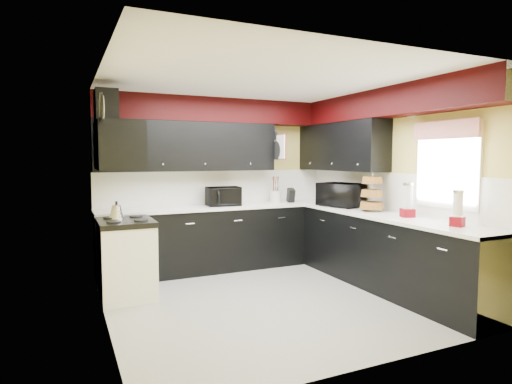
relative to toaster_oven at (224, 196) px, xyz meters
The scene contains 35 objects.
ground 1.83m from the toaster_oven, 89.40° to the right, with size 3.60×3.60×0.00m, color gray.
wall_back 0.37m from the toaster_oven, 87.28° to the left, with size 3.60×0.06×2.50m, color #E0C666.
wall_right 2.35m from the toaster_oven, 39.10° to the right, with size 0.06×3.60×2.50m, color #E0C666.
wall_left 2.32m from the toaster_oven, 140.41° to the right, with size 0.06×3.60×2.50m, color #E0C666.
ceiling 2.05m from the toaster_oven, 89.40° to the right, with size 3.60×3.60×0.06m, color white.
cab_back 0.63m from the toaster_oven, 57.77° to the left, with size 3.60×0.60×0.90m, color black.
cab_right 2.42m from the toaster_oven, 49.52° to the right, with size 0.60×3.00×0.90m, color black.
counter_back 0.16m from the toaster_oven, 57.77° to the left, with size 3.62×0.64×0.04m, color white.
counter_right 2.34m from the toaster_oven, 49.52° to the right, with size 0.64×3.02×0.04m, color white.
splash_back 0.33m from the toaster_oven, 87.20° to the left, with size 3.60×0.02×0.50m, color white.
splash_right 2.33m from the toaster_oven, 39.26° to the right, with size 0.02×3.60×0.50m, color white.
upper_back 0.88m from the toaster_oven, 162.86° to the left, with size 2.60×0.35×0.70m, color black.
upper_right 1.88m from the toaster_oven, 19.33° to the right, with size 0.35×1.80×0.70m, color black.
soffit_back 1.26m from the toaster_oven, 83.91° to the left, with size 3.60×0.36×0.35m, color black.
soffit_right 2.64m from the toaster_oven, 45.35° to the right, with size 0.36×3.24×0.35m, color black.
stove 1.77m from the toaster_oven, 153.95° to the right, with size 0.60×0.75×0.86m, color white.
cooktop 1.66m from the toaster_oven, 153.95° to the right, with size 0.62×0.77×0.06m, color black.
hood 1.84m from the toaster_oven, 154.69° to the right, with size 0.50×0.78×0.55m, color black.
hood_duct 2.14m from the toaster_oven, 156.45° to the right, with size 0.24×0.40×0.40m, color black.
window 3.02m from the toaster_oven, 52.84° to the right, with size 0.03×0.86×0.96m, color white, non-canonical shape.
valance 3.07m from the toaster_oven, 53.69° to the right, with size 0.04×0.88×0.20m, color red.
pan_top 1.25m from the toaster_oven, ahead, with size 0.03×0.22×0.40m, color black, non-canonical shape.
pan_mid 1.07m from the toaster_oven, ahead, with size 0.03×0.28×0.46m, color black, non-canonical shape.
pan_low 1.07m from the toaster_oven, 13.75° to the left, with size 0.03×0.24×0.42m, color black, non-canonical shape.
cut_board 1.13m from the toaster_oven, 11.73° to the right, with size 0.03×0.26×0.35m, color white.
baskets 2.10m from the toaster_oven, 42.88° to the right, with size 0.27×0.27×0.50m, color brown, non-canonical shape.
clock 2.39m from the toaster_oven, 145.07° to the right, with size 0.03×0.30×0.30m, color black, non-canonical shape.
deco_plate 2.81m from the toaster_oven, 45.64° to the right, with size 0.03×0.24×0.24m, color white, non-canonical shape.
toaster_oven is the anchor object (origin of this frame).
microwave 1.70m from the toaster_oven, 28.33° to the right, with size 0.61×0.41×0.34m, color black.
utensil_crock 0.90m from the toaster_oven, ahead, with size 0.17×0.17×0.18m, color silver.
knife_block 1.12m from the toaster_oven, ahead, with size 0.10×0.14×0.22m, color black.
kettle 1.66m from the toaster_oven, 160.03° to the right, with size 0.18×0.18×0.16m, color silver, non-canonical shape.
dispenser_a 2.57m from the toaster_oven, 52.33° to the right, with size 0.14×0.14×0.38m, color #5B0000, non-canonical shape.
dispenser_b 3.16m from the toaster_oven, 61.07° to the right, with size 0.12×0.12×0.33m, color maroon, non-canonical shape.
Camera 1 is at (-2.16, -4.38, 1.65)m, focal length 30.00 mm.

